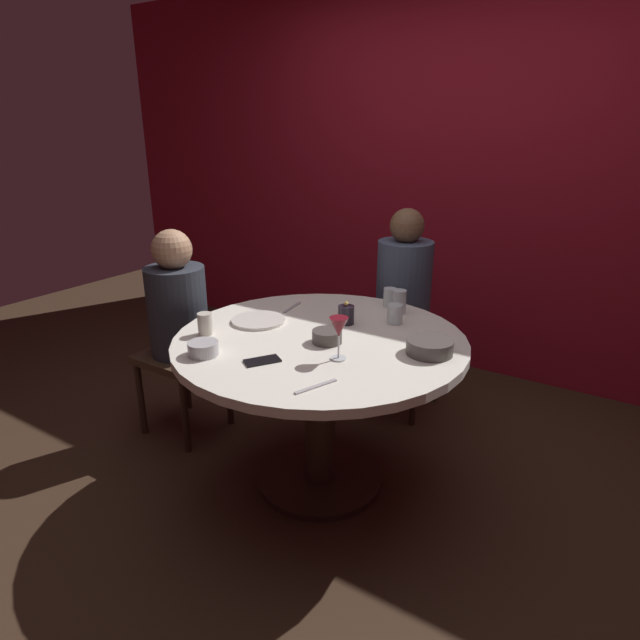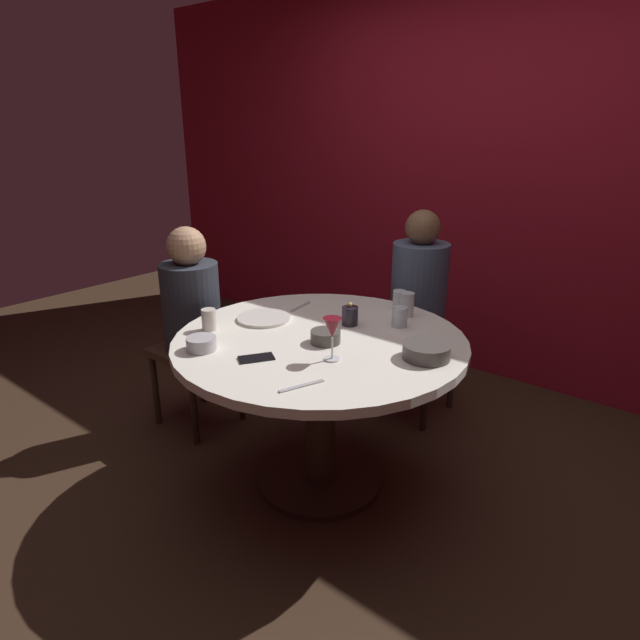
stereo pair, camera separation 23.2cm
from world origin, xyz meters
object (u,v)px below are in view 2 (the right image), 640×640
object	(u,v)px
cell_phone	(256,358)
cup_near_candle	(399,300)
cup_by_left_diner	(209,320)
cup_by_right_diner	(407,304)
bowl_serving_large	(201,344)
cup_center_front	(400,317)
bowl_salad_center	(426,351)
wine_glass	(332,330)
dining_table	(320,370)
dinner_plate	(264,318)
seated_diner_back	(419,293)
candle_holder	(350,316)
bowl_small_white	(325,337)
seated_diner_left	(191,306)

from	to	relation	value
cell_phone	cup_near_candle	distance (m)	0.90
cup_by_left_diner	cup_by_right_diner	xyz separation A→B (m)	(0.60, 0.73, 0.01)
bowl_serving_large	cup_center_front	xyz separation A→B (m)	(0.50, 0.76, 0.02)
bowl_salad_center	cup_by_left_diner	xyz separation A→B (m)	(-0.92, -0.33, 0.02)
wine_glass	cup_by_right_diner	bearing A→B (deg)	92.92
dining_table	wine_glass	bearing A→B (deg)	-40.09
dining_table	cup_by_right_diner	world-z (taller)	cup_by_right_diner
dinner_plate	cup_near_candle	world-z (taller)	cup_near_candle
seated_diner_back	cell_phone	bearing A→B (deg)	-2.40
dinner_plate	cup_by_right_diner	bearing A→B (deg)	43.13
candle_holder	cup_by_left_diner	bearing A→B (deg)	-135.40
cell_phone	cup_by_right_diner	bearing A→B (deg)	108.81
seated_diner_back	bowl_salad_center	bearing A→B (deg)	30.54
cup_by_right_diner	bowl_salad_center	bearing A→B (deg)	-51.16
bowl_small_white	cup_near_candle	xyz separation A→B (m)	(0.02, 0.58, 0.02)
cell_phone	bowl_small_white	size ratio (longest dim) A/B	1.09
seated_diner_left	candle_holder	size ratio (longest dim) A/B	10.38
seated_diner_left	cup_by_right_diner	xyz separation A→B (m)	(1.05, 0.48, 0.10)
dining_table	bowl_serving_large	distance (m)	0.55
dining_table	bowl_salad_center	bearing A→B (deg)	10.45
bowl_serving_large	candle_holder	bearing A→B (deg)	63.95
candle_holder	cell_phone	size ratio (longest dim) A/B	0.78
candle_holder	dinner_plate	xyz separation A→B (m)	(-0.36, -0.20, -0.04)
seated_diner_left	cup_near_candle	size ratio (longest dim) A/B	11.67
candle_holder	bowl_serving_large	size ratio (longest dim) A/B	0.88
dining_table	cup_near_candle	xyz separation A→B (m)	(0.07, 0.55, 0.21)
cup_by_right_diner	cup_by_left_diner	bearing A→B (deg)	-129.67
seated_diner_back	cup_center_front	xyz separation A→B (m)	(0.20, -0.55, 0.06)
candle_holder	bowl_small_white	bearing A→B (deg)	-79.13
dining_table	seated_diner_left	xyz separation A→B (m)	(-0.89, 0.00, 0.12)
candle_holder	bowl_salad_center	distance (m)	0.48
bowl_small_white	cup_near_candle	distance (m)	0.59
dinner_plate	wine_glass	bearing A→B (deg)	-17.10
seated_diner_back	cup_by_right_diner	size ratio (longest dim) A/B	10.26
dining_table	cup_center_front	bearing A→B (deg)	59.20
cup_by_left_diner	cell_phone	bearing A→B (deg)	-13.75
wine_glass	cup_by_right_diner	size ratio (longest dim) A/B	1.50
dining_table	cup_center_front	world-z (taller)	cup_center_front
bowl_salad_center	cup_center_front	distance (m)	0.37
cup_near_candle	bowl_salad_center	bearing A→B (deg)	-49.05
candle_holder	cup_center_front	world-z (taller)	candle_holder
dinner_plate	cup_by_left_diner	distance (m)	0.27
seated_diner_back	cup_near_candle	bearing A→B (deg)	12.24
dining_table	bowl_salad_center	xyz separation A→B (m)	(0.47, 0.09, 0.19)
candle_holder	dinner_plate	bearing A→B (deg)	-151.11
dining_table	bowl_small_white	xyz separation A→B (m)	(0.06, -0.04, 0.19)
bowl_small_white	cup_by_right_diner	world-z (taller)	cup_by_right_diner
cup_near_candle	cup_by_right_diner	distance (m)	0.10
bowl_serving_large	wine_glass	bearing A→B (deg)	28.30
seated_diner_back	cup_by_left_diner	distance (m)	1.22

